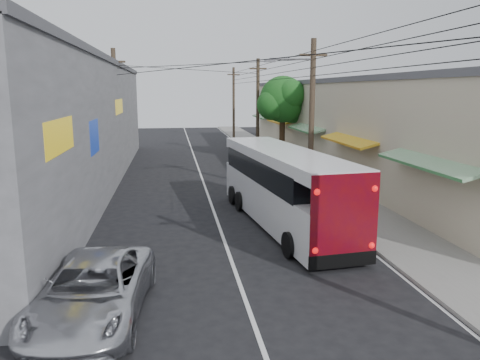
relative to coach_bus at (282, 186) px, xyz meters
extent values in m
plane|color=black|center=(-2.62, -8.37, -1.62)|extent=(120.00, 120.00, 0.00)
cube|color=slate|center=(3.88, 11.63, -1.56)|extent=(3.00, 80.00, 0.12)
cube|color=#BAB393|center=(8.38, 13.63, 1.38)|extent=(6.00, 40.00, 6.00)
cube|color=#4C4C51|center=(8.38, 13.63, 4.48)|extent=(6.20, 40.00, 0.30)
cube|color=#19722A|center=(5.08, -2.37, 1.28)|extent=(1.39, 6.00, 0.46)
cube|color=orange|center=(5.08, 5.63, 1.28)|extent=(1.39, 6.00, 0.46)
cube|color=#19722A|center=(5.08, 13.63, 1.28)|extent=(1.39, 6.00, 0.46)
cube|color=orange|center=(5.08, 21.63, 1.28)|extent=(1.39, 6.00, 0.46)
cube|color=#19722A|center=(5.08, 29.63, 1.28)|extent=(1.39, 6.00, 0.46)
cube|color=gray|center=(-11.12, 9.63, 1.88)|extent=(7.00, 36.00, 7.00)
cube|color=#4C4C51|center=(-11.12, 9.63, 5.48)|extent=(7.20, 36.00, 0.30)
cube|color=yellow|center=(-7.67, -4.37, 2.58)|extent=(0.12, 3.50, 1.00)
cube|color=#1433A5|center=(-7.67, 1.63, 1.98)|extent=(0.12, 2.20, 1.40)
cube|color=yellow|center=(-7.67, 11.63, 2.88)|extent=(0.12, 4.00, 0.90)
cylinder|color=#473828|center=(2.58, 4.63, 2.38)|extent=(0.28, 0.28, 8.00)
cube|color=#473828|center=(2.58, 4.63, 5.58)|extent=(1.40, 0.12, 0.12)
cylinder|color=#473828|center=(2.58, 19.63, 2.38)|extent=(0.28, 0.28, 8.00)
cube|color=#473828|center=(2.58, 19.63, 5.58)|extent=(1.40, 0.12, 0.12)
cylinder|color=#473828|center=(2.58, 34.63, 2.38)|extent=(0.28, 0.28, 8.00)
cube|color=#473828|center=(2.58, 34.63, 5.58)|extent=(1.40, 0.12, 0.12)
cylinder|color=#473828|center=(-7.82, 11.63, 2.38)|extent=(0.28, 0.28, 8.00)
cube|color=#473828|center=(-7.82, 11.63, 5.58)|extent=(1.40, 0.12, 0.12)
cylinder|color=#59595E|center=(1.48, 4.63, 5.38)|extent=(2.20, 0.10, 0.10)
cube|color=#59595E|center=(0.38, 4.63, 5.28)|extent=(0.50, 0.18, 0.12)
cylinder|color=#3F2B19|center=(4.18, 17.63, 0.38)|extent=(0.44, 0.44, 4.00)
sphere|color=#144D16|center=(4.18, 17.63, 3.18)|extent=(3.60, 3.60, 3.60)
sphere|color=#144D16|center=(5.18, 18.23, 2.58)|extent=(2.60, 2.60, 2.60)
sphere|color=#144D16|center=(3.28, 17.23, 2.78)|extent=(2.40, 2.40, 2.40)
sphere|color=#144D16|center=(4.58, 16.63, 3.58)|extent=(2.20, 2.20, 2.20)
sphere|color=#144D16|center=(3.88, 18.53, 3.38)|extent=(2.00, 2.00, 2.00)
cube|color=white|center=(0.01, -0.09, -0.59)|extent=(3.43, 10.91, 1.70)
cube|color=black|center=(-0.04, 0.35, 0.66)|extent=(3.24, 9.14, 0.89)
cube|color=white|center=(0.01, -0.09, 1.29)|extent=(3.43, 10.91, 0.45)
cube|color=#6B090B|center=(0.62, -5.44, 0.17)|extent=(2.21, 0.32, 2.59)
cube|color=black|center=(0.62, -5.44, -1.22)|extent=(2.23, 0.34, 0.45)
sphere|color=red|center=(-0.31, -5.57, -0.82)|extent=(0.20, 0.20, 0.20)
sphere|color=red|center=(1.55, -5.36, -0.82)|extent=(0.20, 0.20, 0.20)
sphere|color=red|center=(-0.31, -5.57, 0.97)|extent=(0.20, 0.20, 0.20)
sphere|color=red|center=(1.55, -5.36, 0.97)|extent=(0.20, 0.20, 0.20)
cylinder|color=black|center=(-0.68, -3.95, -1.17)|extent=(0.37, 0.92, 0.89)
cylinder|color=black|center=(1.54, -3.69, -1.17)|extent=(0.37, 0.92, 0.89)
cylinder|color=black|center=(-1.40, 2.45, -1.17)|extent=(0.37, 0.92, 0.89)
cylinder|color=black|center=(0.82, 2.70, -1.17)|extent=(0.37, 0.92, 0.89)
cylinder|color=black|center=(-1.55, 3.78, -1.17)|extent=(0.37, 0.92, 0.89)
cylinder|color=black|center=(0.67, 4.03, -1.17)|extent=(0.37, 0.92, 0.89)
imported|color=silver|center=(-6.42, -7.37, -0.89)|extent=(2.91, 5.47, 1.46)
imported|color=#ABAAB3|center=(1.98, 6.55, -0.77)|extent=(2.50, 5.89, 1.69)
imported|color=black|center=(1.18, 11.89, -0.96)|extent=(2.03, 4.05, 1.33)
imported|color=black|center=(1.98, 21.78, -0.94)|extent=(1.56, 4.18, 1.36)
imported|color=#CE6D8A|center=(2.78, 4.89, -0.61)|extent=(0.74, 0.59, 1.78)
imported|color=#88A1C6|center=(3.52, 7.68, -0.66)|extent=(1.01, 0.91, 1.69)
camera|label=1|loc=(-4.45, -18.38, 3.89)|focal=35.00mm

